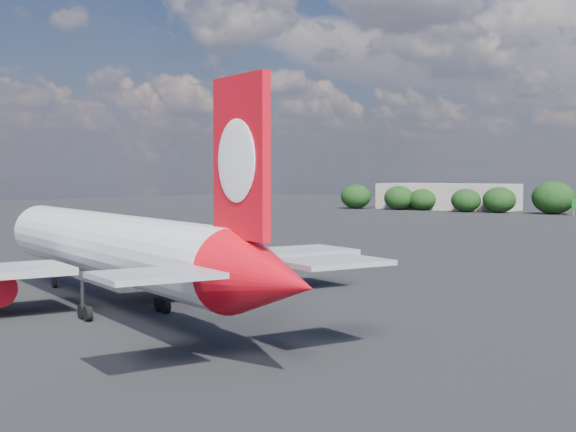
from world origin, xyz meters
The scene contains 3 objects.
ground centered at (0.00, 60.00, 0.00)m, with size 500.00×500.00×0.00m, color black.
qantas_airliner centered at (2.08, 8.55, 5.04)m, with size 49.53×47.56×16.56m.
terminal_building centered at (-65.00, 192.00, 4.00)m, with size 42.00×16.00×8.00m.
Camera 1 is at (50.86, -31.60, 10.93)m, focal length 50.00 mm.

